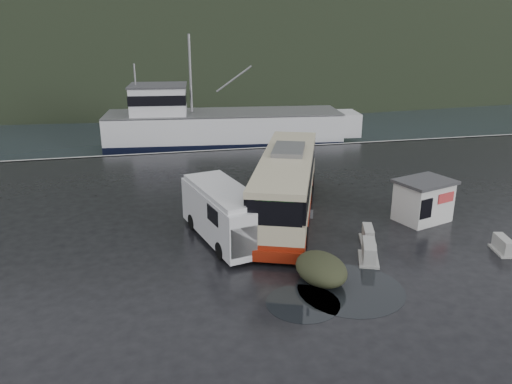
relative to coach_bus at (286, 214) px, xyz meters
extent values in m
plane|color=black|center=(-2.28, -4.26, 0.00)|extent=(160.00, 160.00, 0.00)
cube|color=black|center=(-2.28, 105.74, 0.00)|extent=(300.00, 180.00, 0.02)
cube|color=#999993|center=(-2.28, 15.74, 0.00)|extent=(160.00, 0.60, 1.50)
ellipsoid|color=black|center=(7.72, 245.74, 0.00)|extent=(780.00, 540.00, 570.00)
cylinder|color=black|center=(0.32, -8.69, 0.01)|extent=(4.39, 4.39, 0.01)
cylinder|color=black|center=(-1.93, -9.28, 0.01)|extent=(2.91, 2.91, 0.01)
camera|label=1|loc=(-7.37, -25.45, 10.35)|focal=35.00mm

